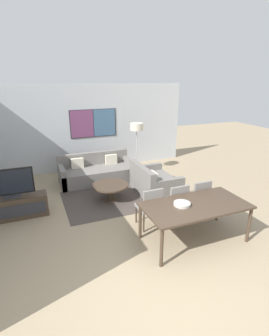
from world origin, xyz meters
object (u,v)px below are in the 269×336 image
dining_chair_right (198,197)px  floor_lamp (137,130)px  dining_chair_centre (176,202)px  fruit_bowl (182,204)px  sofa_main (96,172)px  coffee_table (110,188)px  dining_chair_left (150,205)px  television (10,184)px  tv_console (14,208)px  sofa_side (153,184)px  dining_table (195,208)px

dining_chair_right → floor_lamp: size_ratio=0.54×
dining_chair_centre → fruit_bowl: (-0.25, -0.61, 0.29)m
floor_lamp → sofa_main: bearing=-177.6°
coffee_table → fruit_bowl: (0.70, -2.24, 0.48)m
dining_chair_left → fruit_bowl: size_ratio=2.89×
television → dining_chair_left: bearing=-29.5°
tv_console → fruit_bowl: (2.96, -2.15, 0.54)m
dining_chair_centre → floor_lamp: size_ratio=0.54×
sofa_side → floor_lamp: 1.94m
television → dining_chair_right: (3.79, -1.52, -0.32)m
television → floor_lamp: 4.00m
fruit_bowl → dining_chair_centre: bearing=67.5°
fruit_bowl → floor_lamp: bearing=80.1°
television → fruit_bowl: television is taller
dining_chair_centre → floor_lamp: (0.40, 3.14, 0.94)m
sofa_side → tv_console: bearing=90.9°
floor_lamp → dining_table: bearing=-96.0°
coffee_table → dining_table: bearing=-67.5°
dining_chair_right → fruit_bowl: 1.08m
sofa_main → coffee_table: size_ratio=2.39×
television → dining_chair_left: (2.64, -1.49, -0.32)m
television → sofa_main: size_ratio=0.44×
dining_chair_right → fruit_bowl: (-0.83, -0.63, 0.29)m
dining_chair_centre → floor_lamp: bearing=82.7°
television → dining_chair_left: television is taller
tv_console → sofa_main: bearing=34.3°
dining_table → floor_lamp: floor_lamp is taller
dining_chair_right → sofa_main: bearing=116.6°
television → sofa_side: size_ratio=0.70×
sofa_main → sofa_side: bearing=-51.1°
television → fruit_bowl: (2.96, -2.15, -0.03)m
sofa_main → television: bearing=-145.7°
television → floor_lamp: (3.61, 1.59, 0.62)m
sofa_main → dining_chair_right: 3.43m
sofa_main → dining_chair_left: size_ratio=2.43×
dining_chair_centre → television: bearing=154.3°
television → dining_chair_centre: (3.21, -1.54, -0.32)m
dining_chair_centre → dining_table: bearing=-90.0°
tv_console → coffee_table: bearing=2.1°
sofa_side → dining_chair_centre: (-0.24, -1.60, 0.24)m
coffee_table → dining_chair_centre: size_ratio=1.02×
dining_chair_centre → dining_chair_right: size_ratio=1.00×
television → coffee_table: bearing=2.1°
tv_console → floor_lamp: bearing=23.8°
coffee_table → fruit_bowl: fruit_bowl is taller
dining_chair_left → fruit_bowl: 0.79m
fruit_bowl → tv_console: bearing=144.0°
coffee_table → floor_lamp: bearing=48.0°
dining_chair_centre → fruit_bowl: 0.72m
floor_lamp → television: bearing=-156.2°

